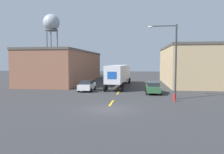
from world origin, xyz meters
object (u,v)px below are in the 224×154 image
at_px(parked_car_left_far, 87,85).
at_px(street_lamp, 172,56).
at_px(fire_hydrant, 174,98).
at_px(water_tower, 51,24).
at_px(parked_car_right_mid, 153,88).
at_px(semi_truck, 119,73).

relative_size(parked_car_left_far, street_lamp, 0.51).
xyz_separation_m(street_lamp, fire_hydrant, (0.09, -1.44, -4.62)).
xyz_separation_m(water_tower, fire_hydrant, (29.15, -37.07, -15.00)).
distance_m(parked_car_left_far, parked_car_right_mid, 9.77).
xyz_separation_m(parked_car_right_mid, water_tower, (-27.20, 31.28, 14.60)).
distance_m(parked_car_left_far, fire_hydrant, 13.71).
bearing_deg(parked_car_right_mid, water_tower, 131.01).
relative_size(parked_car_right_mid, fire_hydrant, 5.25).
relative_size(street_lamp, fire_hydrant, 10.21).
bearing_deg(semi_truck, fire_hydrant, -59.57).
distance_m(water_tower, street_lamp, 47.14).
bearing_deg(semi_truck, water_tower, 136.09).
relative_size(parked_car_left_far, parked_car_right_mid, 1.00).
bearing_deg(street_lamp, parked_car_left_far, 153.04).
height_order(parked_car_right_mid, fire_hydrant, parked_car_right_mid).
xyz_separation_m(parked_car_right_mid, fire_hydrant, (1.95, -5.79, -0.40)).
relative_size(parked_car_left_far, water_tower, 0.24).
bearing_deg(semi_truck, parked_car_left_far, -120.26).
relative_size(parked_car_left_far, fire_hydrant, 5.25).
xyz_separation_m(parked_car_left_far, fire_hydrant, (11.60, -7.30, -0.40)).
height_order(semi_truck, street_lamp, street_lamp).
distance_m(parked_car_left_far, water_tower, 37.52).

